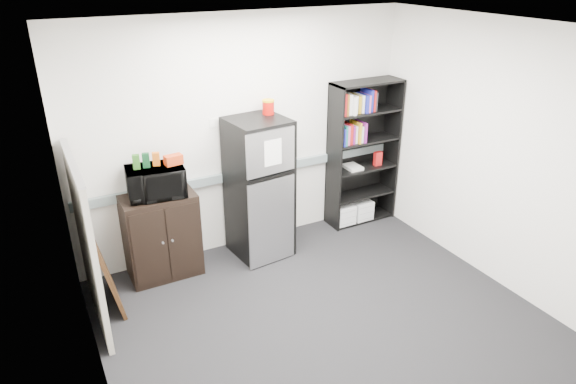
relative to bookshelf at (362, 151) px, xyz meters
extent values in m
plane|color=black|center=(-1.51, -1.57, -0.97)|extent=(4.00, 4.00, 0.00)
cube|color=white|center=(-1.51, 0.18, 0.38)|extent=(4.00, 0.02, 2.70)
cube|color=white|center=(0.49, -1.57, 0.38)|extent=(0.02, 3.50, 2.70)
cube|color=white|center=(-3.51, -1.57, 0.38)|extent=(0.02, 3.50, 2.70)
cube|color=white|center=(-1.51, -1.57, 1.73)|extent=(4.00, 3.50, 0.02)
cube|color=gray|center=(-1.51, 0.15, -0.07)|extent=(3.92, 0.05, 0.10)
cube|color=white|center=(-1.86, 0.18, 0.58)|extent=(0.14, 0.00, 0.10)
cube|color=black|center=(-0.41, -0.01, -0.05)|extent=(0.02, 0.34, 1.85)
cube|color=black|center=(0.46, -0.01, -0.05)|extent=(0.02, 0.34, 1.85)
cube|color=black|center=(0.02, 0.16, -0.05)|extent=(0.90, 0.02, 1.85)
cube|color=black|center=(0.02, -0.01, 0.87)|extent=(0.90, 0.34, 0.02)
cube|color=black|center=(0.02, -0.01, -0.95)|extent=(0.85, 0.32, 0.03)
cube|color=black|center=(0.02, -0.01, -0.60)|extent=(0.85, 0.32, 0.03)
cube|color=black|center=(0.02, -0.01, -0.23)|extent=(0.85, 0.32, 0.02)
cube|color=black|center=(0.02, -0.01, 0.14)|extent=(0.85, 0.32, 0.02)
cube|color=black|center=(0.02, -0.01, 0.51)|extent=(0.85, 0.32, 0.02)
cube|color=silver|center=(-0.26, -0.02, -0.81)|extent=(0.25, 0.30, 0.25)
cube|color=silver|center=(0.02, -0.02, -0.81)|extent=(0.25, 0.30, 0.25)
cube|color=gray|center=(-3.41, -0.49, -0.17)|extent=(0.05, 1.30, 1.60)
cube|color=#B2B2B7|center=(-3.41, -0.49, 0.64)|extent=(0.06, 1.30, 0.02)
cube|color=black|center=(-2.63, -0.06, -0.50)|extent=(0.76, 0.47, 0.95)
cube|color=black|center=(-2.81, -0.30, -0.50)|extent=(0.35, 0.01, 0.83)
cube|color=black|center=(-2.45, -0.30, -0.50)|extent=(0.35, 0.01, 0.83)
cylinder|color=#B2B2B7|center=(-2.68, -0.32, -0.45)|extent=(0.02, 0.02, 0.02)
cylinder|color=#B2B2B7|center=(-2.58, -0.32, -0.45)|extent=(0.02, 0.02, 0.02)
imported|color=black|center=(-2.63, -0.08, 0.13)|extent=(0.61, 0.45, 0.32)
cube|color=#255919|center=(-2.79, -0.05, 0.37)|extent=(0.08, 0.06, 0.15)
cube|color=#0C3619|center=(-2.69, -0.05, 0.37)|extent=(0.08, 0.07, 0.15)
cube|color=#CC5B13|center=(-2.59, -0.05, 0.36)|extent=(0.08, 0.07, 0.14)
cube|color=#BA3712|center=(-2.43, -0.10, 0.34)|extent=(0.19, 0.12, 0.10)
cube|color=black|center=(-1.50, -0.14, -0.17)|extent=(0.67, 0.67, 1.61)
cube|color=#B1B1B6|center=(-1.50, -0.45, 0.38)|extent=(0.58, 0.08, 0.48)
cube|color=#B1B1B6|center=(-1.50, -0.45, -0.44)|extent=(0.58, 0.08, 1.03)
cube|color=black|center=(-1.50, -0.47, 0.10)|extent=(0.58, 0.07, 0.03)
cube|color=white|center=(-1.48, -0.47, 0.38)|extent=(0.21, 0.03, 0.28)
cube|color=black|center=(-1.50, -0.14, 0.64)|extent=(0.67, 0.67, 0.02)
cylinder|color=#B20E08|center=(-1.31, -0.02, 0.73)|extent=(0.13, 0.13, 0.16)
cylinder|color=gold|center=(-1.31, -0.02, 0.82)|extent=(0.13, 0.13, 0.02)
cube|color=black|center=(-3.28, -0.39, -0.56)|extent=(0.20, 0.65, 0.82)
cube|color=silver|center=(-3.26, -0.39, -0.56)|extent=(0.14, 0.55, 0.69)
camera|label=1|loc=(-3.68, -4.96, 2.22)|focal=32.00mm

